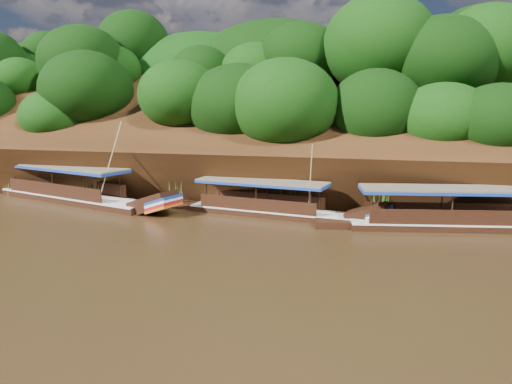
{
  "coord_description": "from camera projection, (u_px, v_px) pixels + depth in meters",
  "views": [
    {
      "loc": [
        7.75,
        -22.3,
        7.09
      ],
      "look_at": [
        0.08,
        7.0,
        1.62
      ],
      "focal_mm": 35.0,
      "sensor_mm": 36.0,
      "label": 1
    }
  ],
  "objects": [
    {
      "name": "ground",
      "position": [
        218.0,
        249.0,
        24.42
      ],
      "size": [
        160.0,
        160.0,
        0.0
      ],
      "primitive_type": "plane",
      "color": "black",
      "rests_on": "ground"
    },
    {
      "name": "boat_0",
      "position": [
        473.0,
        220.0,
        28.18
      ],
      "size": [
        14.69,
        4.6,
        6.05
      ],
      "rotation": [
        0.0,
        0.0,
        0.19
      ],
      "color": "black",
      "rests_on": "ground"
    },
    {
      "name": "boat_1",
      "position": [
        281.0,
        209.0,
        31.3
      ],
      "size": [
        12.87,
        3.76,
        5.09
      ],
      "rotation": [
        0.0,
        0.0,
        -0.15
      ],
      "color": "black",
      "rests_on": "ground"
    },
    {
      "name": "reeds",
      "position": [
        222.0,
        195.0,
        33.85
      ],
      "size": [
        50.68,
        2.44,
        2.25
      ],
      "color": "#35681A",
      "rests_on": "ground"
    },
    {
      "name": "riverbank",
      "position": [
        298.0,
        160.0,
        45.73
      ],
      "size": [
        120.0,
        30.06,
        19.4
      ],
      "color": "black",
      "rests_on": "ground"
    },
    {
      "name": "boat_2",
      "position": [
        81.0,
        195.0,
        35.51
      ],
      "size": [
        16.26,
        6.81,
        6.34
      ],
      "rotation": [
        0.0,
        0.0,
        -0.3
      ],
      "color": "black",
      "rests_on": "ground"
    }
  ]
}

